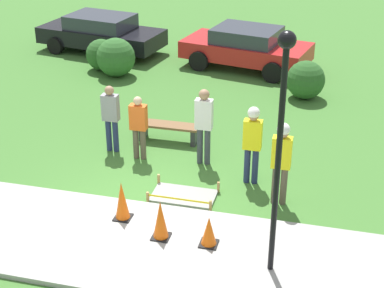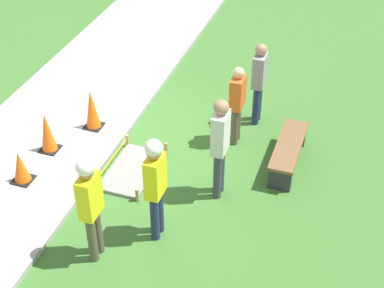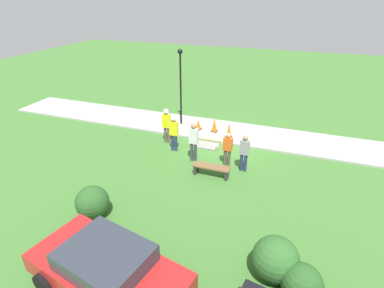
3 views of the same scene
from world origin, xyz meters
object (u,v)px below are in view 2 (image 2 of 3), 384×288
(traffic_cone_near_patch, at_px, (92,109))
(bystander_in_orange_shirt, at_px, (237,101))
(traffic_cone_far_patch, at_px, (47,132))
(traffic_cone_sidewalk_edge, at_px, (20,167))
(worker_supervisor, at_px, (155,180))
(bystander_in_white_shirt, at_px, (259,79))
(worker_assistant, at_px, (90,200))
(bystander_in_gray_shirt, at_px, (220,143))
(park_bench, at_px, (288,150))

(traffic_cone_near_patch, distance_m, bystander_in_orange_shirt, 2.80)
(traffic_cone_near_patch, xyz_separation_m, traffic_cone_far_patch, (0.93, -0.44, -0.01))
(traffic_cone_sidewalk_edge, bearing_deg, bystander_in_orange_shirt, 127.67)
(worker_supervisor, xyz_separation_m, bystander_in_white_shirt, (-3.57, 0.72, -0.13))
(traffic_cone_far_patch, height_order, worker_assistant, worker_assistant)
(worker_assistant, relative_size, bystander_in_gray_shirt, 0.98)
(traffic_cone_sidewalk_edge, distance_m, bystander_in_gray_shirt, 3.46)
(traffic_cone_near_patch, bearing_deg, park_bench, 92.40)
(bystander_in_white_shirt, bearing_deg, traffic_cone_far_patch, -55.89)
(worker_supervisor, relative_size, bystander_in_orange_shirt, 1.15)
(bystander_in_orange_shirt, height_order, bystander_in_white_shirt, bystander_in_white_shirt)
(traffic_cone_sidewalk_edge, height_order, bystander_in_orange_shirt, bystander_in_orange_shirt)
(traffic_cone_sidewalk_edge, relative_size, worker_supervisor, 0.32)
(traffic_cone_near_patch, bearing_deg, worker_supervisor, 44.90)
(park_bench, bearing_deg, bystander_in_gray_shirt, -39.90)
(traffic_cone_near_patch, height_order, park_bench, traffic_cone_near_patch)
(park_bench, distance_m, bystander_in_white_shirt, 1.61)
(traffic_cone_sidewalk_edge, bearing_deg, traffic_cone_far_patch, -179.77)
(bystander_in_white_shirt, bearing_deg, worker_assistant, -18.44)
(traffic_cone_far_patch, distance_m, worker_supervisor, 3.01)
(traffic_cone_far_patch, relative_size, bystander_in_gray_shirt, 0.42)
(traffic_cone_far_patch, relative_size, bystander_in_orange_shirt, 0.50)
(bystander_in_orange_shirt, xyz_separation_m, bystander_in_white_shirt, (-0.78, 0.22, 0.07))
(park_bench, bearing_deg, worker_supervisor, -33.69)
(traffic_cone_near_patch, xyz_separation_m, worker_supervisor, (2.22, 2.21, 0.60))
(park_bench, xyz_separation_m, bystander_in_orange_shirt, (-0.41, -1.09, 0.57))
(traffic_cone_far_patch, relative_size, bystander_in_white_shirt, 0.47)
(traffic_cone_far_patch, bearing_deg, worker_assistant, 44.17)
(worker_supervisor, height_order, bystander_in_white_shirt, worker_supervisor)
(park_bench, bearing_deg, bystander_in_white_shirt, -143.92)
(worker_assistant, bearing_deg, traffic_cone_sidewalk_edge, -118.87)
(traffic_cone_far_patch, bearing_deg, bystander_in_gray_shirt, 89.03)
(traffic_cone_far_patch, bearing_deg, worker_supervisor, 64.07)
(bystander_in_orange_shirt, bearing_deg, bystander_in_white_shirt, 164.45)
(traffic_cone_near_patch, bearing_deg, bystander_in_orange_shirt, 101.85)
(traffic_cone_near_patch, distance_m, worker_assistant, 3.35)
(worker_assistant, bearing_deg, bystander_in_orange_shirt, 160.93)
(traffic_cone_sidewalk_edge, bearing_deg, worker_assistant, 61.13)
(park_bench, distance_m, bystander_in_orange_shirt, 1.29)
(bystander_in_orange_shirt, height_order, bystander_in_gray_shirt, bystander_in_gray_shirt)
(bystander_in_orange_shirt, bearing_deg, traffic_cone_sidewalk_edge, -52.33)
(bystander_in_gray_shirt, bearing_deg, worker_supervisor, -27.00)
(traffic_cone_sidewalk_edge, relative_size, bystander_in_gray_shirt, 0.32)
(traffic_cone_sidewalk_edge, relative_size, worker_assistant, 0.32)
(traffic_cone_near_patch, distance_m, worker_supervisor, 3.19)
(traffic_cone_sidewalk_edge, bearing_deg, worker_supervisor, 82.29)
(traffic_cone_near_patch, height_order, bystander_in_orange_shirt, bystander_in_orange_shirt)
(bystander_in_orange_shirt, bearing_deg, bystander_in_gray_shirt, 4.74)
(traffic_cone_near_patch, distance_m, park_bench, 3.80)
(traffic_cone_sidewalk_edge, height_order, park_bench, traffic_cone_sidewalk_edge)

